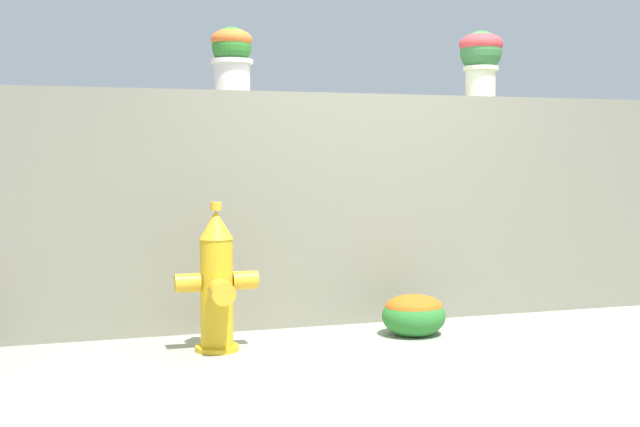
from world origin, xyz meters
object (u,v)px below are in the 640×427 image
object	(u,v)px
potted_plant_2	(481,56)
fire_hydrant	(217,284)
potted_plant_1	(232,54)
flower_bush_right	(414,313)

from	to	relation	value
potted_plant_2	fire_hydrant	distance (m)	2.72
potted_plant_1	potted_plant_2	bearing A→B (deg)	0.23
potted_plant_1	fire_hydrant	xyz separation A→B (m)	(-0.23, -0.65, -1.49)
potted_plant_2	fire_hydrant	world-z (taller)	potted_plant_2
potted_plant_2	fire_hydrant	xyz separation A→B (m)	(-2.14, -0.66, -1.54)
potted_plant_1	flower_bush_right	xyz separation A→B (m)	(1.12, -0.60, -1.76)
potted_plant_2	fire_hydrant	size ratio (longest dim) A/B	0.55
potted_plant_1	fire_hydrant	bearing A→B (deg)	-109.04
fire_hydrant	flower_bush_right	distance (m)	1.37
potted_plant_1	potted_plant_2	world-z (taller)	potted_plant_2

